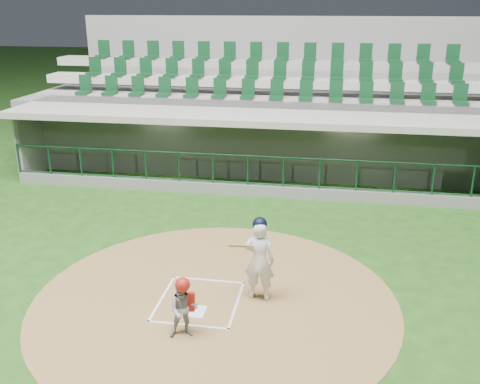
# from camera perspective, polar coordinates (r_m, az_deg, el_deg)

# --- Properties ---
(ground) EXTENTS (120.00, 120.00, 0.00)m
(ground) POSITION_cam_1_polar(r_m,az_deg,el_deg) (11.02, -4.01, -10.79)
(ground) COLOR #1C4413
(ground) RESTS_ON ground
(dirt_circle) EXTENTS (7.20, 7.20, 0.01)m
(dirt_circle) POSITION_cam_1_polar(r_m,az_deg,el_deg) (10.79, -2.68, -11.44)
(dirt_circle) COLOR brown
(dirt_circle) RESTS_ON ground
(home_plate) EXTENTS (0.43, 0.43, 0.02)m
(home_plate) POSITION_cam_1_polar(r_m,az_deg,el_deg) (10.43, -4.93, -12.59)
(home_plate) COLOR silver
(home_plate) RESTS_ON dirt_circle
(batter_box_chalk) EXTENTS (1.55, 1.80, 0.01)m
(batter_box_chalk) POSITION_cam_1_polar(r_m,az_deg,el_deg) (10.76, -4.39, -11.50)
(batter_box_chalk) COLOR white
(batter_box_chalk) RESTS_ON ground
(dugout_structure) EXTENTS (16.40, 3.70, 3.00)m
(dugout_structure) POSITION_cam_1_polar(r_m,az_deg,el_deg) (17.83, 2.08, 4.56)
(dugout_structure) COLOR slate
(dugout_structure) RESTS_ON ground
(seating_deck) EXTENTS (17.00, 6.72, 5.15)m
(seating_deck) POSITION_cam_1_polar(r_m,az_deg,el_deg) (20.69, 2.98, 7.97)
(seating_deck) COLOR slate
(seating_deck) RESTS_ON ground
(batter) EXTENTS (0.86, 0.87, 1.73)m
(batter) POSITION_cam_1_polar(r_m,az_deg,el_deg) (10.42, 2.06, -7.11)
(batter) COLOR silver
(batter) RESTS_ON dirt_circle
(catcher) EXTENTS (0.61, 0.53, 1.15)m
(catcher) POSITION_cam_1_polar(r_m,az_deg,el_deg) (9.50, -6.04, -12.13)
(catcher) COLOR gray
(catcher) RESTS_ON dirt_circle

